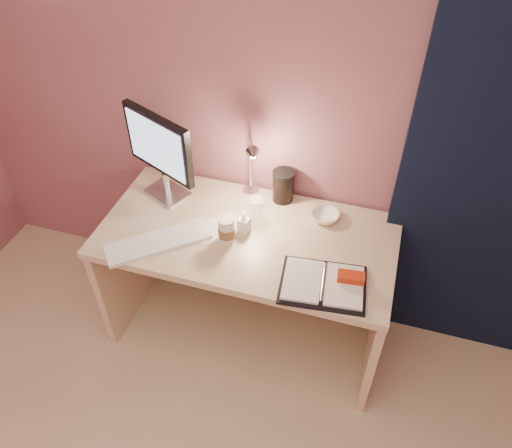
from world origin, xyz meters
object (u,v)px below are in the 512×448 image
(keyboard, at_px, (158,242))
(lotion_bottle, at_px, (244,222))
(desk_lamp, at_px, (238,164))
(coffee_cup, at_px, (227,230))
(dark_jar, at_px, (283,187))
(bowl, at_px, (325,216))
(clear_cup, at_px, (256,210))
(monitor, at_px, (161,149))
(planner, at_px, (325,283))
(desk, at_px, (252,256))

(keyboard, relative_size, lotion_bottle, 4.18)
(desk_lamp, bearing_deg, lotion_bottle, -88.02)
(keyboard, height_order, coffee_cup, coffee_cup)
(dark_jar, bearing_deg, coffee_cup, -115.57)
(bowl, bearing_deg, clear_cup, -163.50)
(coffee_cup, xyz_separation_m, dark_jar, (0.17, 0.36, 0.02))
(monitor, height_order, dark_jar, monitor)
(monitor, bearing_deg, clear_cup, 18.48)
(coffee_cup, xyz_separation_m, bowl, (0.41, 0.27, -0.04))
(planner, height_order, clear_cup, clear_cup)
(bowl, distance_m, desk_lamp, 0.49)
(desk, distance_m, coffee_cup, 0.33)
(monitor, relative_size, planner, 1.19)
(keyboard, height_order, clear_cup, clear_cup)
(planner, relative_size, lotion_bottle, 3.38)
(desk, height_order, bowl, bowl)
(monitor, relative_size, bowl, 3.45)
(desk, distance_m, desk_lamp, 0.49)
(desk, bearing_deg, bowl, 21.34)
(dark_jar, height_order, desk_lamp, desk_lamp)
(clear_cup, relative_size, bowl, 0.91)
(bowl, xyz_separation_m, desk_lamp, (-0.45, 0.02, 0.21))
(keyboard, height_order, lotion_bottle, lotion_bottle)
(coffee_cup, bearing_deg, lotion_bottle, 53.35)
(clear_cup, bearing_deg, bowl, 16.50)
(desk, distance_m, lotion_bottle, 0.29)
(lotion_bottle, bearing_deg, coffee_cup, -126.65)
(keyboard, xyz_separation_m, desk_lamp, (0.26, 0.41, 0.22))
(coffee_cup, distance_m, clear_cup, 0.20)
(desk, height_order, coffee_cup, coffee_cup)
(bowl, relative_size, desk_lamp, 0.37)
(lotion_bottle, bearing_deg, desk, 73.56)
(planner, bearing_deg, dark_jar, 116.00)
(coffee_cup, bearing_deg, planner, -16.38)
(desk, distance_m, monitor, 0.70)
(desk, xyz_separation_m, lotion_bottle, (-0.02, -0.06, 0.28))
(monitor, relative_size, lotion_bottle, 4.03)
(keyboard, distance_m, clear_cup, 0.48)
(planner, distance_m, coffee_cup, 0.52)
(coffee_cup, height_order, bowl, coffee_cup)
(keyboard, xyz_separation_m, lotion_bottle, (0.35, 0.20, 0.05))
(keyboard, height_order, dark_jar, dark_jar)
(coffee_cup, bearing_deg, bowl, 33.30)
(coffee_cup, height_order, desk_lamp, desk_lamp)
(coffee_cup, distance_m, desk_lamp, 0.34)
(desk, relative_size, lotion_bottle, 12.13)
(dark_jar, bearing_deg, clear_cup, -114.32)
(monitor, height_order, planner, monitor)
(monitor, xyz_separation_m, dark_jar, (0.58, 0.13, -0.20))
(desk_lamp, bearing_deg, desk, -75.26)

